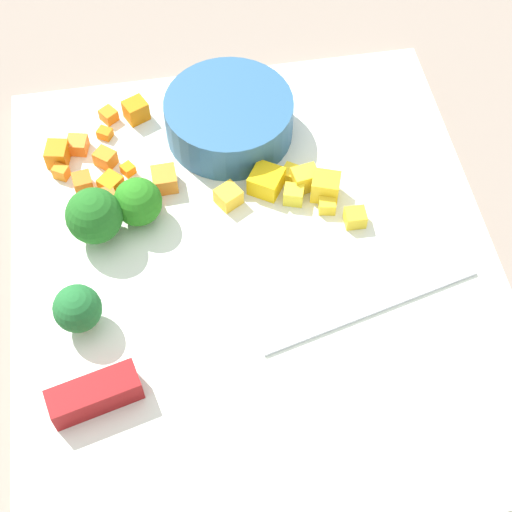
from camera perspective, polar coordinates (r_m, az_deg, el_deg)
ground_plane at (r=0.58m, az=0.00°, el=-1.19°), size 4.00×4.00×0.00m
cutting_board at (r=0.57m, az=0.00°, el=-0.88°), size 0.40×0.35×0.01m
prep_bowl at (r=0.63m, az=-1.64°, el=10.17°), size 0.10×0.10×0.03m
chef_knife at (r=0.52m, az=-4.53°, el=-7.54°), size 0.10×0.31×0.02m
carrot_dice_0 at (r=0.63m, az=-11.01°, el=7.07°), size 0.02×0.02×0.01m
carrot_dice_1 at (r=0.62m, az=-12.61°, el=5.27°), size 0.02×0.02×0.01m
carrot_dice_2 at (r=0.66m, az=-10.78°, el=10.13°), size 0.02×0.02×0.01m
carrot_dice_3 at (r=0.63m, az=-14.13°, el=6.00°), size 0.01×0.01×0.01m
carrot_dice_4 at (r=0.66m, az=-8.82°, el=10.53°), size 0.02×0.02×0.02m
carrot_dice_5 at (r=0.61m, az=-6.74°, el=5.61°), size 0.02×0.02×0.02m
carrot_dice_6 at (r=0.62m, az=-9.39°, el=6.30°), size 0.01×0.01×0.01m
carrot_dice_7 at (r=0.64m, az=-12.99°, el=7.96°), size 0.02×0.02×0.01m
carrot_dice_8 at (r=0.61m, az=-10.62°, el=5.24°), size 0.02×0.02×0.01m
carrot_dice_9 at (r=0.60m, az=-7.79°, el=4.11°), size 0.01×0.01×0.01m
carrot_dice_10 at (r=0.64m, az=-14.37°, el=7.26°), size 0.02×0.02×0.02m
carrot_dice_11 at (r=0.60m, az=-10.83°, el=4.11°), size 0.02×0.02×0.01m
carrot_dice_12 at (r=0.61m, az=-8.81°, el=4.79°), size 0.01×0.01×0.01m
carrot_dice_13 at (r=0.65m, az=-11.05°, el=8.84°), size 0.01×0.01×0.01m
pepper_dice_0 at (r=0.59m, az=5.25°, el=3.76°), size 0.01×0.01×0.01m
pepper_dice_1 at (r=0.60m, az=0.76°, el=5.53°), size 0.03×0.03×0.02m
pepper_dice_2 at (r=0.60m, az=5.14°, el=5.08°), size 0.02×0.03×0.02m
pepper_dice_3 at (r=0.60m, az=3.61°, el=5.67°), size 0.02×0.02×0.02m
pepper_dice_4 at (r=0.61m, az=2.59°, el=6.04°), size 0.02×0.02×0.01m
pepper_dice_5 at (r=0.59m, az=-2.04°, el=4.39°), size 0.02×0.02×0.01m
pepper_dice_6 at (r=0.59m, az=2.78°, el=4.52°), size 0.02×0.02×0.01m
pepper_dice_7 at (r=0.59m, az=7.30°, el=2.82°), size 0.01×0.02×0.01m
broccoli_floret_0 at (r=0.54m, az=-12.98°, el=-3.82°), size 0.03×0.03×0.04m
broccoli_floret_1 at (r=0.58m, az=-8.68°, el=3.93°), size 0.04×0.04×0.04m
broccoli_floret_2 at (r=0.57m, az=-11.81°, el=2.87°), size 0.04×0.04×0.05m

